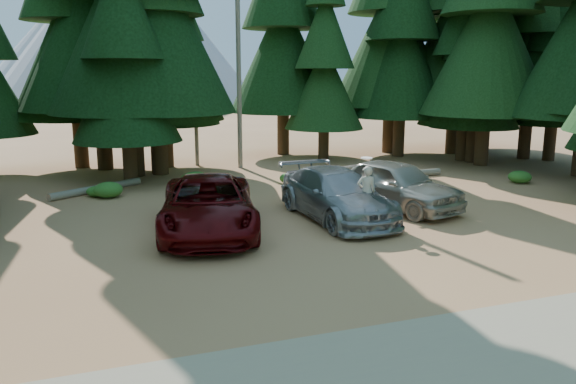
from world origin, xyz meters
The scene contains 20 objects.
ground centered at (0.00, 0.00, 0.00)m, with size 160.00×160.00×0.00m, color #B7794D.
gravel_strip centered at (0.00, -6.50, 0.01)m, with size 26.00×3.50×0.01m, color tan.
forest_belt_north centered at (0.00, 15.00, 0.00)m, with size 36.00×7.00×22.00m, color black, non-canonical shape.
snag_front centered at (0.80, 14.50, 6.00)m, with size 0.24×0.24×12.00m, color gray.
snag_back centered at (-1.20, 16.00, 5.00)m, with size 0.20×0.20×10.00m, color gray.
mountain_peak centered at (-2.59, 88.23, 12.71)m, with size 48.00×50.00×28.00m.
red_pickup centered at (-3.24, 2.92, 0.86)m, with size 2.86×6.20×1.72m, color #540709.
silver_minivan_center centered at (1.20, 3.11, 0.84)m, with size 2.35×5.78×1.68m, color #9EA1A6.
silver_minivan_right centered at (3.83, 3.76, 0.89)m, with size 2.11×5.23×1.78m, color #B5AFA1.
frisbee_player centered at (1.74, 2.01, 1.13)m, with size 0.69×0.52×1.96m.
log_left centered at (-6.43, 10.38, 0.15)m, with size 0.31×0.31×4.32m, color gray.
log_mid centered at (3.41, 10.07, 0.14)m, with size 0.28×0.28×3.43m, color gray.
log_right centered at (6.91, 9.06, 0.16)m, with size 0.32×0.32×5.01m, color gray.
shrub_far_left centered at (-6.02, 9.20, 0.31)m, with size 1.14×1.14×0.62m, color #32671F.
shrub_left centered at (-6.48, 9.57, 0.21)m, with size 0.76×0.76×0.42m, color #32671F.
shrub_center_left centered at (-2.42, 9.80, 0.37)m, with size 1.33×1.33×0.73m, color #32671F.
shrub_center_right centered at (1.77, 9.57, 0.24)m, with size 0.86×0.86×0.47m, color #32671F.
shrub_right centered at (4.51, 10.00, 0.26)m, with size 0.96×0.96×0.53m, color #32671F.
shrub_far_right centered at (6.11, 9.15, 0.37)m, with size 1.34×1.34×0.74m, color #32671F.
shrub_edge_east centered at (11.64, 6.19, 0.28)m, with size 1.01×1.01×0.56m, color #32671F.
Camera 1 is at (-6.52, -13.83, 4.86)m, focal length 35.00 mm.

